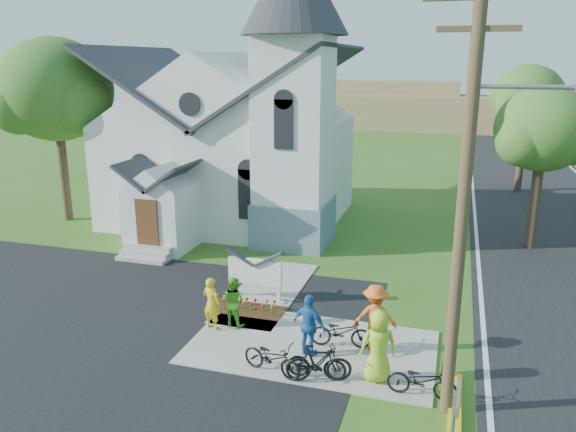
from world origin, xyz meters
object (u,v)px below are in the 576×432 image
(church_sign, at_px, (255,272))
(cyclist_4, at_px, (378,346))
(utility_pole, at_px, (468,188))
(cyclist_3, at_px, (375,317))
(bike_3, at_px, (319,363))
(bike_4, at_px, (422,380))
(cyclist_1, at_px, (233,301))
(cyclist_2, at_px, (309,325))
(cyclist_0, at_px, (212,303))
(bike_0, at_px, (272,358))
(stop_sign, at_px, (456,412))
(bike_1, at_px, (317,362))
(bike_2, at_px, (341,332))

(church_sign, relative_size, cyclist_4, 1.14)
(utility_pole, distance_m, cyclist_3, 5.45)
(cyclist_3, height_order, bike_3, cyclist_3)
(bike_4, bearing_deg, cyclist_1, 70.18)
(cyclist_2, height_order, cyclist_4, cyclist_4)
(utility_pole, height_order, cyclist_0, utility_pole)
(bike_0, xyz_separation_m, bike_4, (3.82, 0.05, -0.02))
(cyclist_0, xyz_separation_m, cyclist_2, (3.26, -0.71, 0.07))
(stop_sign, distance_m, cyclist_1, 8.55)
(stop_sign, xyz_separation_m, bike_4, (-0.73, 3.05, -1.29))
(cyclist_1, height_order, bike_3, cyclist_1)
(stop_sign, xyz_separation_m, bike_0, (-4.56, 3.00, -1.27))
(cyclist_0, distance_m, bike_1, 4.19)
(church_sign, relative_size, stop_sign, 0.89)
(cyclist_1, xyz_separation_m, bike_4, (5.86, -2.31, -0.34))
(bike_0, relative_size, cyclist_2, 0.97)
(stop_sign, height_order, cyclist_0, stop_sign)
(church_sign, height_order, cyclist_1, church_sign)
(cyclist_0, height_order, bike_1, cyclist_0)
(church_sign, relative_size, cyclist_3, 1.14)
(utility_pole, relative_size, cyclist_2, 5.55)
(bike_0, distance_m, cyclist_1, 3.13)
(bike_0, xyz_separation_m, cyclist_1, (-2.04, 2.35, 0.32))
(cyclist_3, height_order, bike_4, cyclist_3)
(church_sign, bearing_deg, bike_2, -35.03)
(cyclist_0, height_order, cyclist_3, cyclist_3)
(cyclist_3, relative_size, cyclist_4, 1.00)
(cyclist_2, bearing_deg, cyclist_4, -179.02)
(cyclist_2, bearing_deg, bike_1, 134.53)
(cyclist_3, bearing_deg, bike_0, 31.70)
(bike_1, bearing_deg, cyclist_1, 50.62)
(cyclist_0, bearing_deg, bike_3, 167.56)
(bike_2, xyz_separation_m, cyclist_3, (0.92, 0.19, 0.50))
(cyclist_4, bearing_deg, bike_4, 136.92)
(cyclist_1, relative_size, bike_1, 1.01)
(cyclist_3, bearing_deg, cyclist_1, -13.30)
(cyclist_0, bearing_deg, stop_sign, 159.65)
(bike_0, relative_size, bike_4, 1.03)
(bike_1, distance_m, cyclist_4, 1.63)
(cyclist_3, bearing_deg, bike_2, 1.22)
(church_sign, bearing_deg, bike_1, -52.93)
(bike_2, bearing_deg, bike_1, 163.83)
(cyclist_1, xyz_separation_m, bike_3, (3.29, -2.35, -0.27))
(cyclist_1, bearing_deg, bike_2, -175.57)
(cyclist_0, height_order, bike_0, cyclist_0)
(cyclist_0, xyz_separation_m, bike_1, (3.75, -1.83, -0.36))
(utility_pole, relative_size, bike_1, 6.43)
(church_sign, distance_m, bike_2, 4.32)
(bike_2, bearing_deg, cyclist_4, -147.37)
(church_sign, bearing_deg, cyclist_0, -101.45)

